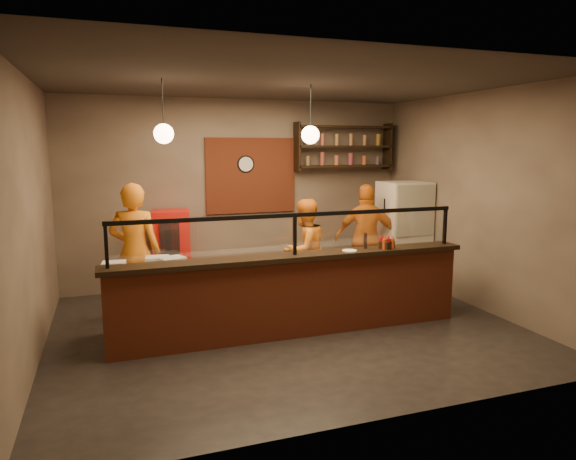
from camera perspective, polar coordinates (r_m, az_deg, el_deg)
name	(u,v)px	position (r m, az deg, el deg)	size (l,w,h in m)	color
floor	(287,327)	(7.00, -0.12, -10.77)	(6.00, 6.00, 0.00)	black
ceiling	(287,81)	(6.63, -0.13, 16.21)	(6.00, 6.00, 0.00)	#352F29
wall_back	(240,193)	(9.01, -5.38, 4.12)	(6.00, 6.00, 0.00)	#7A6A59
wall_left	(30,220)	(6.32, -26.77, 1.01)	(5.00, 5.00, 0.00)	#7A6A59
wall_right	(478,201)	(8.12, 20.33, 3.03)	(5.00, 5.00, 0.00)	#7A6A59
wall_front	(385,243)	(4.37, 10.72, -1.40)	(6.00, 6.00, 0.00)	#7A6A59
brick_patch	(251,176)	(9.01, -4.12, 6.05)	(1.60, 0.04, 1.30)	brown
service_counter	(295,298)	(6.57, 0.74, -7.52)	(4.60, 0.25, 1.00)	brown
counter_ledge	(295,257)	(6.44, 0.75, -3.00)	(4.70, 0.37, 0.06)	black
worktop_cabinet	(282,293)	(7.05, -0.66, -7.00)	(4.60, 0.75, 0.85)	gray
worktop	(282,261)	(6.94, -0.67, -3.43)	(4.60, 0.75, 0.05)	white
sneeze_guard	(295,230)	(6.38, 0.76, -0.01)	(4.50, 0.05, 0.52)	white
wall_shelving	(344,147)	(9.45, 6.22, 9.20)	(1.84, 0.28, 0.85)	black
wall_clock	(246,164)	(8.97, -4.74, 7.31)	(0.30, 0.30, 0.04)	black
pendant_left	(164,134)	(6.45, -13.64, 10.37)	(0.24, 0.24, 0.77)	black
pendant_right	(310,135)	(6.91, 2.50, 10.53)	(0.24, 0.24, 0.77)	black
cook_left	(135,252)	(7.40, -16.65, -2.35)	(0.70, 0.46, 1.92)	orange
cook_mid	(305,251)	(7.95, 1.85, -2.31)	(0.78, 0.61, 1.61)	orange
cook_right	(367,238)	(8.65, 8.73, -0.86)	(1.05, 0.44, 1.79)	#D06613
fridge	(403,234)	(9.07, 12.68, -0.47)	(0.75, 0.70, 1.81)	beige
red_cooler	(172,252)	(8.58, -12.77, -2.45)	(0.59, 0.54, 1.38)	red
pizza_dough	(244,260)	(6.83, -4.95, -3.39)	(0.57, 0.57, 0.01)	#F0EBCB
prep_tub_a	(114,267)	(6.50, -18.77, -3.95)	(0.27, 0.22, 0.13)	white
prep_tub_b	(158,262)	(6.61, -14.30, -3.49)	(0.29, 0.23, 0.14)	silver
prep_tub_c	(172,263)	(6.51, -12.75, -3.60)	(0.29, 0.24, 0.15)	silver
rolling_pin	(162,266)	(6.56, -13.83, -3.95)	(0.06, 0.06, 0.35)	yellow
condiment_caddy	(387,245)	(6.93, 10.92, -1.63)	(0.18, 0.14, 0.10)	black
pepper_mill	(365,241)	(6.89, 8.59, -1.17)	(0.05, 0.05, 0.21)	black
small_plate	(350,251)	(6.68, 6.86, -2.30)	(0.19, 0.19, 0.01)	white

